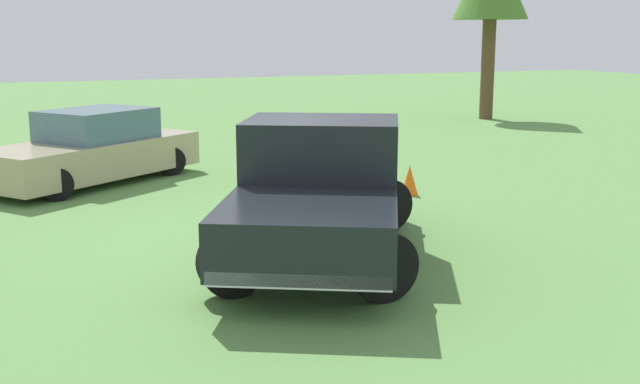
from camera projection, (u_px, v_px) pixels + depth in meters
ground_plane at (256, 245)px, 10.95m from camera, size 80.00×80.00×0.00m
pickup_truck at (321, 187)px, 10.23m from camera, size 4.08×5.27×1.82m
sedan_near at (92, 150)px, 15.38m from camera, size 4.70×4.07×1.44m
traffic_cone at (410, 180)px, 14.28m from camera, size 0.32×0.32×0.55m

